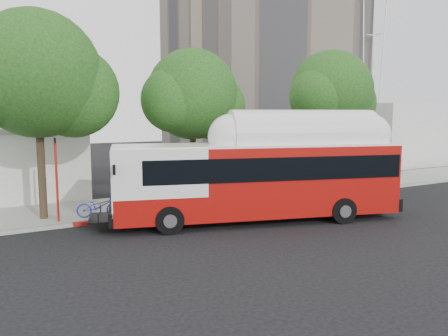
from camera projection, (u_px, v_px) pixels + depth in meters
name	position (u px, v px, depth m)	size (l,w,h in m)	color
ground	(268.00, 224.00, 20.17)	(120.00, 120.00, 0.00)	black
sidewalk	(205.00, 198.00, 25.80)	(60.00, 5.00, 0.15)	gray
curb_strip	(227.00, 206.00, 23.54)	(60.00, 0.30, 0.15)	gray
red_curb_segment	(175.00, 212.00, 22.10)	(10.00, 0.32, 0.16)	maroon
street_tree_left	(48.00, 80.00, 20.07)	(6.67, 5.80, 9.74)	#2D2116
street_tree_mid	(199.00, 98.00, 24.40)	(5.75, 5.00, 8.62)	#2D2116
street_tree_right	(336.00, 95.00, 29.02)	(6.21, 5.40, 9.18)	#2D2116
apartment_tower	(260.00, 5.00, 50.94)	(18.00, 18.00, 37.00)	gray
horizon_block	(410.00, 132.00, 48.12)	(20.00, 12.00, 6.00)	silver
transit_bus	(260.00, 180.00, 20.46)	(14.35, 6.34, 4.20)	#9C0F0A
signal_pole	(57.00, 180.00, 19.76)	(0.11, 0.38, 3.99)	red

